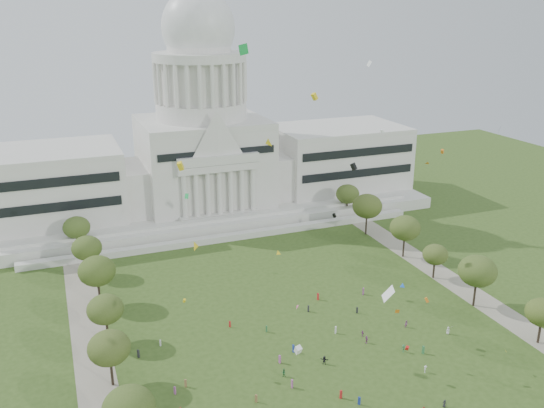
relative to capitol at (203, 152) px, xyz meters
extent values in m
plane|color=#334D1A|center=(0.00, -113.59, -22.30)|extent=(400.00, 400.00, 0.00)
cube|color=silver|center=(0.00, 1.41, -20.30)|extent=(160.00, 60.00, 4.00)
cube|color=silver|center=(0.00, -31.59, -21.30)|extent=(130.00, 3.00, 2.00)
cube|color=silver|center=(0.00, -23.59, -19.80)|extent=(140.00, 3.00, 5.00)
cube|color=beige|center=(-55.00, 0.41, -7.30)|extent=(50.00, 34.00, 22.00)
cube|color=beige|center=(55.00, 0.41, -7.30)|extent=(50.00, 34.00, 22.00)
cube|color=beige|center=(-27.00, -1.59, -10.30)|extent=(12.00, 26.00, 16.00)
cube|color=beige|center=(27.00, -1.59, -10.30)|extent=(12.00, 26.00, 16.00)
cube|color=beige|center=(0.00, 0.41, -4.30)|extent=(44.00, 38.00, 28.00)
cube|color=beige|center=(0.00, -19.59, -1.10)|extent=(28.00, 3.00, 2.40)
cube|color=black|center=(-55.00, -16.79, -5.30)|extent=(46.00, 0.40, 11.00)
cube|color=black|center=(55.00, -16.79, -5.30)|extent=(46.00, 0.40, 11.00)
cylinder|color=beige|center=(0.00, 0.41, 15.10)|extent=(32.00, 32.00, 6.00)
cylinder|color=beige|center=(0.00, 0.41, 25.10)|extent=(28.00, 28.00, 14.00)
cylinder|color=silver|center=(0.00, 0.41, 33.60)|extent=(32.40, 32.40, 3.00)
cylinder|color=beige|center=(0.00, 0.41, 39.10)|extent=(22.00, 22.00, 8.00)
ellipsoid|color=silver|center=(0.00, 0.41, 43.10)|extent=(25.00, 25.00, 26.20)
cube|color=gray|center=(-48.00, -83.59, -22.28)|extent=(8.00, 160.00, 0.04)
cube|color=gray|center=(48.00, -83.59, -22.28)|extent=(8.00, 160.00, 0.04)
ellipsoid|color=#324918|center=(-44.07, -116.55, -13.33)|extent=(8.86, 8.86, 7.25)
cylinder|color=black|center=(46.22, -115.34, -19.83)|extent=(0.56, 0.56, 4.92)
ellipsoid|color=#3E5118|center=(46.22, -115.34, -14.62)|extent=(7.58, 7.58, 6.20)
cylinder|color=black|center=(-45.04, -96.29, -19.56)|extent=(0.56, 0.56, 5.47)
ellipsoid|color=#38481A|center=(-45.04, -96.29, -13.77)|extent=(8.42, 8.42, 6.89)
cylinder|color=black|center=(44.17, -96.15, -19.19)|extent=(0.56, 0.56, 6.20)
ellipsoid|color=#374E1B|center=(44.17, -96.15, -12.62)|extent=(9.55, 9.55, 7.82)
cylinder|color=black|center=(-44.09, -79.67, -19.66)|extent=(0.56, 0.56, 5.27)
ellipsoid|color=#364A19|center=(-44.09, -79.67, -14.07)|extent=(8.12, 8.12, 6.65)
cylinder|color=black|center=(44.40, -79.10, -20.02)|extent=(0.56, 0.56, 4.56)
ellipsoid|color=#3A491A|center=(44.40, -79.10, -15.19)|extent=(7.01, 7.01, 5.74)
cylinder|color=black|center=(-44.08, -61.17, -19.28)|extent=(0.56, 0.56, 6.03)
ellipsoid|color=#2F4614|center=(-44.08, -61.17, -12.89)|extent=(9.29, 9.29, 7.60)
cylinder|color=black|center=(44.76, -63.55, -19.31)|extent=(0.56, 0.56, 5.97)
ellipsoid|color=#37491A|center=(44.76, -63.55, -12.99)|extent=(9.19, 9.19, 7.52)
cylinder|color=black|center=(-45.22, -42.58, -19.59)|extent=(0.56, 0.56, 5.41)
ellipsoid|color=#324717|center=(-45.22, -42.58, -13.86)|extent=(8.33, 8.33, 6.81)
cylinder|color=black|center=(43.49, -43.40, -19.11)|extent=(0.56, 0.56, 6.37)
ellipsoid|color=#384717|center=(43.49, -43.40, -12.35)|extent=(9.82, 9.82, 8.03)
cylinder|color=black|center=(-46.87, -24.45, -19.64)|extent=(0.56, 0.56, 5.32)
ellipsoid|color=#354F1A|center=(-46.87, -24.45, -14.00)|extent=(8.19, 8.19, 6.70)
cylinder|color=black|center=(45.96, -25.46, -19.56)|extent=(0.56, 0.56, 5.47)
ellipsoid|color=#334617|center=(45.96, -25.46, -13.77)|extent=(8.42, 8.42, 6.89)
imported|color=silver|center=(29.60, -104.93, -21.39)|extent=(1.04, 0.87, 1.82)
imported|color=#994C8C|center=(22.29, -98.97, -21.40)|extent=(0.97, 0.71, 1.79)
imported|color=#33723F|center=(15.76, -107.53, -21.37)|extent=(1.10, 1.34, 1.85)
imported|color=#994C8C|center=(10.04, -101.42, -21.36)|extent=(0.62, 1.11, 1.88)
imported|color=#26262B|center=(-2.41, -105.29, -21.32)|extent=(1.88, 1.65, 1.95)
imported|color=#26262B|center=(12.59, -126.07, -21.50)|extent=(0.84, 0.93, 1.59)
imported|color=#33723F|center=(-12.09, -106.13, -21.39)|extent=(1.00, 0.76, 1.82)
imported|color=silver|center=(15.74, -115.59, -21.48)|extent=(1.14, 1.12, 1.63)
imported|color=#994C8C|center=(10.59, -98.71, -21.49)|extent=(0.78, 1.05, 1.60)
cube|color=navy|center=(-2.08, -119.58, -21.46)|extent=(0.48, 0.52, 1.68)
cube|color=#994C8C|center=(21.07, -80.76, -21.34)|extent=(0.58, 0.58, 1.91)
cube|color=#994C8C|center=(-34.06, -103.71, -21.47)|extent=(0.45, 0.52, 1.65)
cube|color=silver|center=(-33.45, -85.71, -21.55)|extent=(0.39, 0.46, 1.49)
cube|color=#B21E1E|center=(-16.56, -83.61, -21.52)|extent=(0.43, 0.48, 1.54)
cube|color=#26262B|center=(-38.73, -88.50, -21.36)|extent=(0.54, 0.58, 1.87)
cube|color=#994C8C|center=(-11.95, -110.21, -21.37)|extent=(0.37, 0.53, 1.85)
cube|color=#26262B|center=(14.74, -88.78, -21.49)|extent=(0.49, 0.48, 1.61)
cube|color=#26262B|center=(3.81, -83.73, -21.44)|extent=(0.29, 0.46, 1.71)
cube|color=#33723F|center=(19.44, -109.61, -21.35)|extent=(0.49, 0.59, 1.89)
cube|color=#33723F|center=(-9.26, -88.80, -21.51)|extent=(0.46, 0.49, 1.57)
cube|color=olive|center=(-20.09, -111.77, -21.48)|extent=(0.50, 0.50, 1.64)
cube|color=#B21E1E|center=(-4.44, -116.63, -21.41)|extent=(0.52, 0.39, 1.77)
cube|color=#994C8C|center=(-11.06, -101.49, -21.38)|extent=(0.43, 0.55, 1.84)
cube|color=silver|center=(5.46, -95.22, -21.41)|extent=(0.55, 0.53, 1.78)
cube|color=#B21E1E|center=(8.70, -79.03, -21.35)|extent=(0.39, 0.55, 1.89)
cube|color=navy|center=(-6.73, -98.79, -21.38)|extent=(0.37, 0.52, 1.83)
cube|color=olive|center=(-31.60, -102.27, -21.45)|extent=(0.51, 0.40, 1.69)
cube|color=#4C4C51|center=(-42.00, -83.76, -21.37)|extent=(0.41, 0.55, 1.85)
camera|label=1|loc=(-50.72, -198.71, 49.05)|focal=38.00mm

